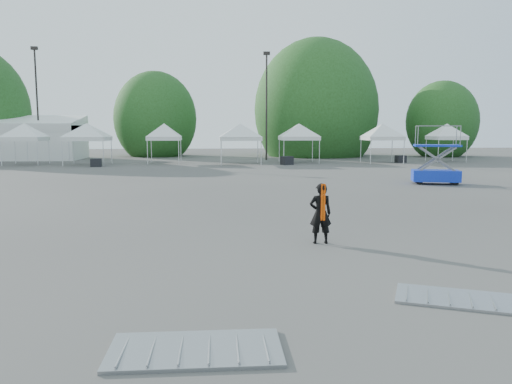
{
  "coord_description": "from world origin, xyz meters",
  "views": [
    {
      "loc": [
        -1.7,
        -13.96,
        2.87
      ],
      "look_at": [
        -0.69,
        -1.58,
        1.3
      ],
      "focal_mm": 35.0,
      "sensor_mm": 36.0,
      "label": 1
    }
  ],
  "objects": [
    {
      "name": "tent_g",
      "position": [
        12.44,
        27.61,
        3.06
      ],
      "size": [
        4.26,
        4.26,
        3.88
      ],
      "color": "silver",
      "rests_on": "ground"
    },
    {
      "name": "light_pole_west",
      "position": [
        -18.0,
        34.0,
        5.77
      ],
      "size": [
        0.6,
        0.25,
        10.3
      ],
      "color": "black",
      "rests_on": "ground"
    },
    {
      "name": "light_pole_east",
      "position": [
        3.0,
        32.0,
        5.52
      ],
      "size": [
        0.6,
        0.25,
        9.8
      ],
      "color": "black",
      "rests_on": "ground"
    },
    {
      "name": "tent_d",
      "position": [
        -5.95,
        28.42,
        3.06
      ],
      "size": [
        3.85,
        3.85,
        3.88
      ],
      "color": "silver",
      "rests_on": "ground"
    },
    {
      "name": "ground",
      "position": [
        0.0,
        0.0,
        0.0
      ],
      "size": [
        120.0,
        120.0,
        0.0
      ],
      "primitive_type": "plane",
      "color": "#474442",
      "rests_on": "ground"
    },
    {
      "name": "man",
      "position": [
        0.92,
        -1.79,
        0.77
      ],
      "size": [
        0.56,
        0.37,
        1.53
      ],
      "rotation": [
        0.0,
        0.0,
        3.13
      ],
      "color": "black",
      "rests_on": "ground"
    },
    {
      "name": "tree_mid_e",
      "position": [
        9.0,
        39.0,
        4.84
      ],
      "size": [
        5.12,
        5.12,
        7.79
      ],
      "color": "#382314",
      "rests_on": "ground"
    },
    {
      "name": "tree_mid_w",
      "position": [
        -8.0,
        40.0,
        3.93
      ],
      "size": [
        4.16,
        4.16,
        6.33
      ],
      "color": "#382314",
      "rests_on": "ground"
    },
    {
      "name": "barrier_left",
      "position": [
        -1.98,
        -7.75,
        0.04
      ],
      "size": [
        2.25,
        1.13,
        0.07
      ],
      "rotation": [
        0.0,
        0.0,
        -0.01
      ],
      "color": "gray",
      "rests_on": "ground"
    },
    {
      "name": "scissor_lift",
      "position": [
        9.8,
        11.19,
        1.54
      ],
      "size": [
        2.59,
        1.76,
        3.05
      ],
      "rotation": [
        0.0,
        0.0,
        -0.27
      ],
      "color": "#0D16AD",
      "rests_on": "ground"
    },
    {
      "name": "tent_c",
      "position": [
        -11.94,
        27.17,
        3.06
      ],
      "size": [
        4.68,
        4.68,
        3.88
      ],
      "color": "silver",
      "rests_on": "ground"
    },
    {
      "name": "tent_h",
      "position": [
        18.6,
        28.66,
        3.06
      ],
      "size": [
        3.87,
        3.87,
        3.88
      ],
      "color": "silver",
      "rests_on": "ground"
    },
    {
      "name": "barrier_mid",
      "position": [
        2.39,
        -6.15,
        0.03
      ],
      "size": [
        2.31,
        1.77,
        0.07
      ],
      "rotation": [
        0.0,
        0.0,
        -0.41
      ],
      "color": "gray",
      "rests_on": "ground"
    },
    {
      "name": "crate_east",
      "position": [
        14.11,
        27.57,
        0.31
      ],
      "size": [
        0.92,
        0.79,
        0.63
      ],
      "primitive_type": "cube",
      "rotation": [
        0.0,
        0.0,
        0.21
      ],
      "color": "black",
      "rests_on": "ground"
    },
    {
      "name": "tent_f",
      "position": [
        5.4,
        28.31,
        3.06
      ],
      "size": [
        4.48,
        4.48,
        3.88
      ],
      "color": "silver",
      "rests_on": "ground"
    },
    {
      "name": "tree_far_e",
      "position": [
        22.0,
        37.0,
        3.63
      ],
      "size": [
        3.84,
        3.84,
        5.84
      ],
      "color": "#382314",
      "rests_on": "ground"
    },
    {
      "name": "crate_mid",
      "position": [
        4.05,
        25.93,
        0.34
      ],
      "size": [
        1.08,
        0.99,
        0.68
      ],
      "primitive_type": "cube",
      "rotation": [
        0.0,
        0.0,
        0.43
      ],
      "color": "black",
      "rests_on": "ground"
    },
    {
      "name": "crate_west",
      "position": [
        -10.8,
        24.91,
        0.31
      ],
      "size": [
        0.88,
        0.72,
        0.62
      ],
      "primitive_type": "cube",
      "rotation": [
        0.0,
        0.0,
        0.14
      ],
      "color": "black",
      "rests_on": "ground"
    },
    {
      "name": "tent_b",
      "position": [
        -16.92,
        27.59,
        3.06
      ],
      "size": [
        4.15,
        4.15,
        3.88
      ],
      "color": "silver",
      "rests_on": "ground"
    },
    {
      "name": "tent_e",
      "position": [
        0.34,
        27.06,
        3.06
      ],
      "size": [
        4.73,
        4.73,
        3.88
      ],
      "color": "silver",
      "rests_on": "ground"
    }
  ]
}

